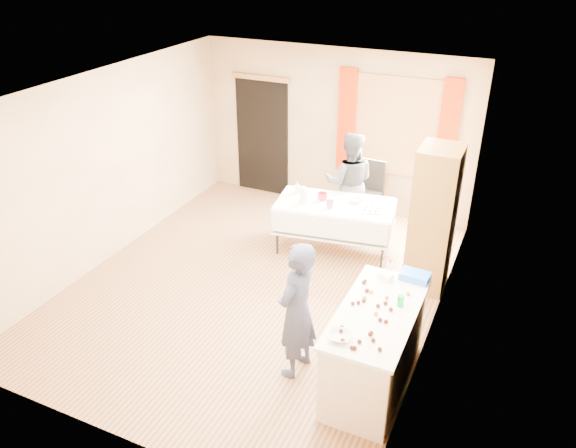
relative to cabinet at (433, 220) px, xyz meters
The scene contains 29 objects.
floor 2.40m from the cabinet, 154.63° to the right, with size 4.50×5.50×0.02m, color #9E7047.
ceiling 2.76m from the cabinet, 154.63° to the right, with size 4.50×5.50×0.02m, color white.
wall_back 2.72m from the cabinet, 137.61° to the left, with size 4.50×0.02×2.60m, color tan.
wall_front 4.22m from the cabinet, 118.25° to the right, with size 4.50×0.02×2.60m, color tan.
wall_left 4.37m from the cabinet, 167.48° to the right, with size 0.02×5.50×2.60m, color tan.
wall_right 1.04m from the cabinet, 74.03° to the right, with size 0.02×5.50×2.60m, color tan.
window_frame 2.11m from the cabinet, 119.13° to the left, with size 1.32×0.06×1.52m, color olive.
window_pane 2.09m from the cabinet, 119.34° to the left, with size 1.20×0.02×1.40m, color white.
curtain_left 2.53m from the cabinet, 135.71° to the left, with size 0.28×0.06×1.65m, color #B32300.
curtain_right 1.82m from the cabinet, 96.94° to the left, with size 0.28×0.06×1.65m, color #B32300.
doorway 3.74m from the cabinet, 151.50° to the left, with size 0.95×0.04×2.00m, color black.
door_lintel 3.88m from the cabinet, 151.90° to the left, with size 1.05×0.06×0.08m, color olive.
cabinet is the anchor object (origin of this frame).
counter 2.11m from the cabinet, 92.80° to the right, with size 0.72×1.51×0.91m.
party_table 1.55m from the cabinet, 166.19° to the left, with size 1.77×1.09×0.75m.
chair 2.07m from the cabinet, 130.48° to the left, with size 0.41×0.41×0.96m.
girl 2.37m from the cabinet, 112.12° to the right, with size 0.44×0.60×1.53m, color #252946.
woman 1.79m from the cabinet, 144.40° to the left, with size 0.90×0.79×1.56m, color black.
soda_can 1.87m from the cabinet, 87.80° to the right, with size 0.07×0.07×0.12m, color #029933.
mixing_bowl 2.60m from the cabinet, 96.52° to the right, with size 0.25×0.25×0.05m, color white.
foam_block 1.50m from the cabinet, 97.23° to the right, with size 0.15×0.10×0.08m, color white.
blue_basket 1.36m from the cabinet, 86.05° to the right, with size 0.30×0.20×0.08m, color blue.
pitcher 1.84m from the cabinet, behind, with size 0.11×0.11×0.22m, color silver.
cup_red 1.66m from the cabinet, 167.29° to the left, with size 0.16×0.16×0.11m, color red.
cup_rainbow 1.45m from the cabinet, behind, with size 0.13×0.13×0.11m, color red.
small_bowl 1.27m from the cabinet, 156.71° to the left, with size 0.24×0.24×0.06m, color white.
pastry_tray 0.95m from the cabinet, 160.59° to the left, with size 0.28×0.20×0.02m, color white.
bottle 2.10m from the cabinet, 167.57° to the left, with size 0.10×0.10×0.17m, color white.
cake_balls 2.15m from the cabinet, 94.27° to the right, with size 0.51×1.09×0.04m.
Camera 1 is at (2.92, -5.44, 4.17)m, focal length 35.00 mm.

